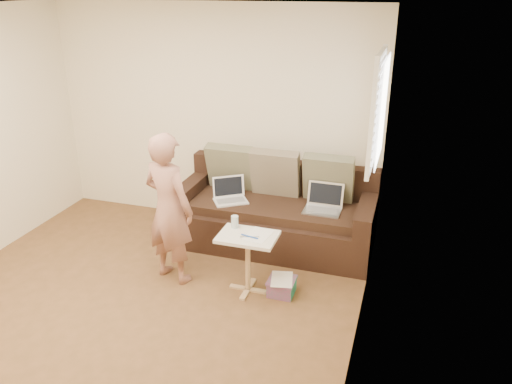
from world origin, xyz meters
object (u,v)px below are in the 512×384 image
(laptop_white, at_px, (231,202))
(striped_box, at_px, (282,286))
(sofa, at_px, (275,210))
(laptop_silver, at_px, (322,212))
(side_table, at_px, (248,263))
(drinking_glass, at_px, (235,222))
(person, at_px, (169,208))

(laptop_white, relative_size, striped_box, 1.39)
(sofa, height_order, laptop_silver, sofa)
(side_table, relative_size, drinking_glass, 5.02)
(sofa, relative_size, side_table, 3.65)
(laptop_white, bearing_deg, side_table, -94.27)
(laptop_white, xyz_separation_m, side_table, (0.48, -0.86, -0.22))
(laptop_white, bearing_deg, person, -144.21)
(side_table, xyz_separation_m, drinking_glass, (-0.17, 0.12, 0.36))
(person, bearing_deg, laptop_silver, -129.39)
(sofa, relative_size, person, 1.44)
(sofa, distance_m, laptop_white, 0.50)
(sofa, xyz_separation_m, side_table, (0.01, -0.99, -0.12))
(laptop_silver, bearing_deg, drinking_glass, -130.93)
(striped_box, bearing_deg, person, -178.10)
(laptop_silver, xyz_separation_m, drinking_glass, (-0.70, -0.79, 0.14))
(person, distance_m, drinking_glass, 0.65)
(person, xyz_separation_m, side_table, (0.80, -0.00, -0.46))
(laptop_silver, bearing_deg, side_table, -119.76)
(side_table, bearing_deg, striped_box, 7.22)
(drinking_glass, bearing_deg, laptop_white, 113.13)
(laptop_silver, xyz_separation_m, striped_box, (-0.21, -0.87, -0.44))
(laptop_silver, relative_size, drinking_glass, 3.25)
(sofa, bearing_deg, striped_box, -70.23)
(laptop_white, relative_size, person, 0.24)
(laptop_white, distance_m, drinking_glass, 0.82)
(laptop_silver, bearing_deg, person, -145.21)
(striped_box, bearing_deg, sofa, 109.77)
(striped_box, bearing_deg, side_table, -172.78)
(laptop_silver, distance_m, side_table, 1.08)
(laptop_white, relative_size, side_table, 0.60)
(laptop_silver, height_order, side_table, laptop_silver)
(laptop_white, height_order, drinking_glass, drinking_glass)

